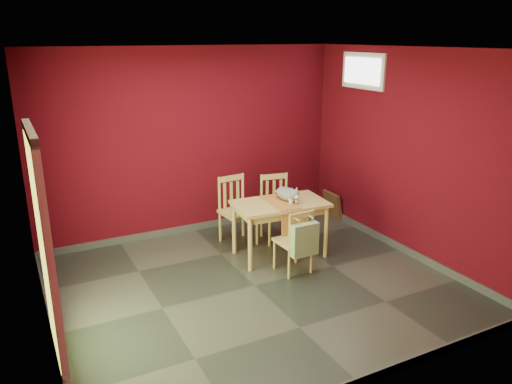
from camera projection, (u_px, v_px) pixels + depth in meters
name	position (u px, v px, depth m)	size (l,w,h in m)	color
ground	(255.00, 286.00, 5.90)	(4.50, 4.50, 0.00)	#2D342D
room_shell	(255.00, 282.00, 5.88)	(4.50, 4.50, 4.50)	#4F0812
doorway	(43.00, 245.00, 4.25)	(0.06, 1.01, 2.13)	#B7D838
window	(363.00, 71.00, 7.01)	(0.05, 0.90, 0.50)	white
outlet_plate	(286.00, 196.00, 8.19)	(0.08, 0.01, 0.12)	silver
dining_table	(280.00, 209.00, 6.53)	(1.25, 0.80, 0.75)	tan
table_runner	(284.00, 208.00, 6.42)	(0.37, 0.69, 0.34)	#AF6C2D
chair_far_left	(237.00, 210.00, 7.01)	(0.48, 0.48, 0.95)	tan
chair_far_right	(277.00, 207.00, 7.13)	(0.51, 0.51, 0.94)	tan
chair_near	(295.00, 240.00, 6.12)	(0.41, 0.41, 0.83)	tan
tote_bag	(305.00, 239.00, 5.92)	(0.34, 0.20, 0.47)	#84AB6D
cat	(287.00, 191.00, 6.57)	(0.24, 0.46, 0.23)	slate
picture_frame	(333.00, 205.00, 8.07)	(0.15, 0.42, 0.42)	brown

